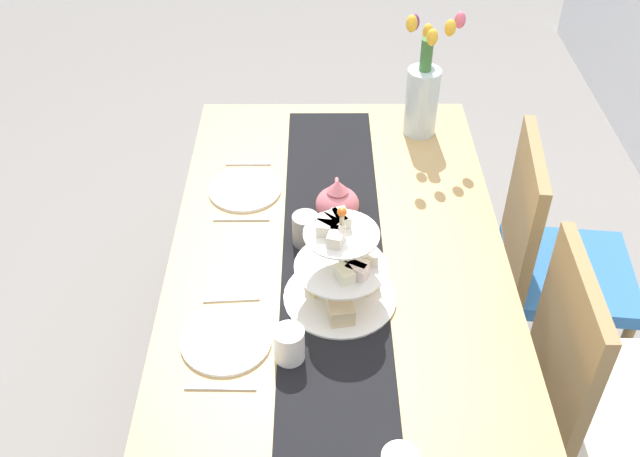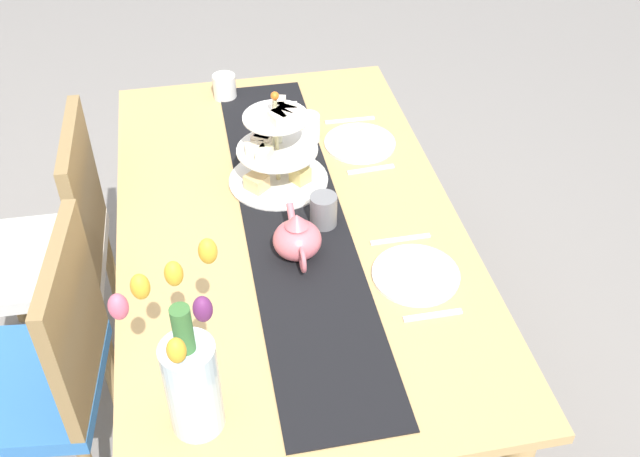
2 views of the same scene
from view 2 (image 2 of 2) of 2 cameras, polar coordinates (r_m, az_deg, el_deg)
ground_plane at (r=2.65m, az=-2.01°, el=-11.47°), size 8.00×8.00×0.00m
dining_table at (r=2.19m, az=-2.38°, el=-1.16°), size 1.66×0.96×0.73m
chair_left at (r=2.16m, az=-20.39°, el=-10.05°), size 0.47×0.47×0.91m
chair_right at (r=2.53m, az=-19.44°, el=-1.03°), size 0.43×0.43×0.91m
table_runner at (r=2.13m, az=-2.05°, el=0.87°), size 1.52×0.29×0.00m
tiered_cake_stand at (r=2.21m, az=-3.41°, el=5.87°), size 0.30×0.30×0.30m
teapot at (r=1.97m, az=-1.75°, el=-0.78°), size 0.24×0.13×0.14m
tulip_vase at (r=1.55m, az=-9.91°, el=-10.95°), size 0.18×0.20×0.46m
cream_jug at (r=2.68m, az=-7.31°, el=10.72°), size 0.08×0.08×0.08m
dinner_plate_left at (r=1.96m, az=7.34°, el=-3.52°), size 0.23×0.23×0.01m
fork_left at (r=1.87m, az=8.62°, el=-6.58°), size 0.02×0.15×0.01m
knife_left at (r=2.06m, az=6.17°, el=-0.82°), size 0.02×0.17×0.01m
dinner_plate_right at (r=2.43m, az=3.06°, el=6.54°), size 0.23×0.23×0.01m
fork_right at (r=2.31m, az=3.90°, el=4.53°), size 0.03×0.15×0.01m
knife_right at (r=2.54m, az=2.29°, el=8.29°), size 0.02×0.17×0.01m
mug_grey at (r=2.07m, az=0.27°, el=1.40°), size 0.08×0.08×0.09m
mug_white_text at (r=2.42m, az=-0.92°, el=7.67°), size 0.08×0.08×0.09m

